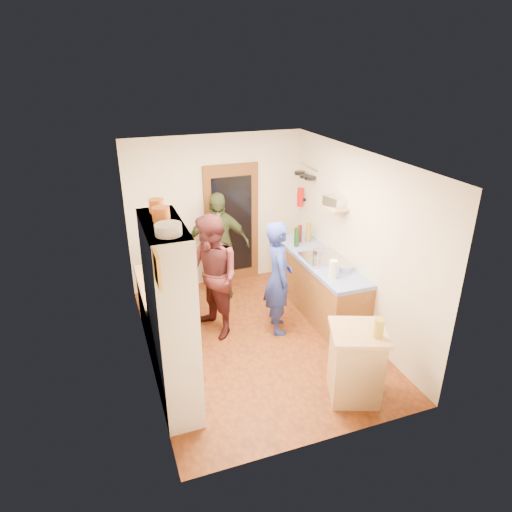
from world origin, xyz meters
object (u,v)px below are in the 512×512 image
island_base (355,365)px  person_back (218,246)px  person_left (212,276)px  right_counter_base (318,285)px  hutch_body (171,317)px  person_hob (281,278)px

island_base → person_back: size_ratio=0.48×
island_base → person_left: 2.31m
right_counter_base → person_left: (-1.71, -0.06, 0.48)m
right_counter_base → person_left: person_left is taller
person_left → person_back: bearing=141.7°
hutch_body → person_left: size_ratio=1.22×
right_counter_base → island_base: island_base is taller
right_counter_base → person_back: size_ratio=1.23×
person_back → person_left: bearing=-99.4°
hutch_body → person_left: hutch_body is taller
person_hob → person_left: (-0.92, 0.29, 0.06)m
right_counter_base → person_hob: (-0.79, -0.35, 0.42)m
hutch_body → person_hob: size_ratio=1.31×
hutch_body → person_left: (0.79, 1.24, -0.20)m
island_base → person_left: (-1.19, 1.92, 0.47)m
hutch_body → person_left: 1.48m
island_base → person_back: person_back is taller
hutch_body → island_base: 2.20m
island_base → person_hob: bearing=99.3°
person_left → person_back: size_ratio=1.01×
hutch_body → person_back: size_ratio=1.23×
island_base → person_left: person_left is taller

